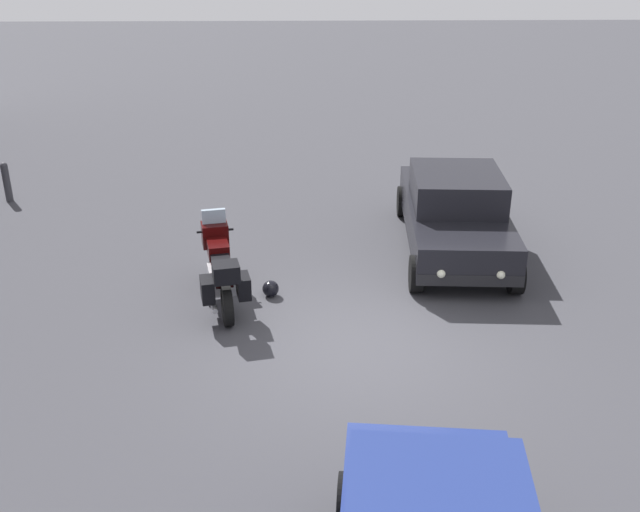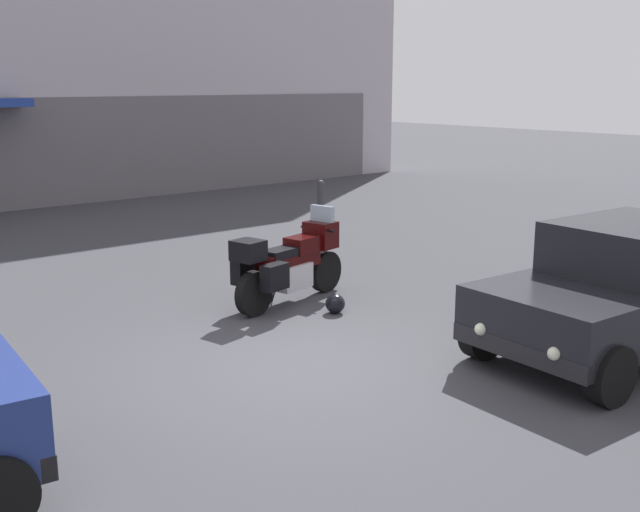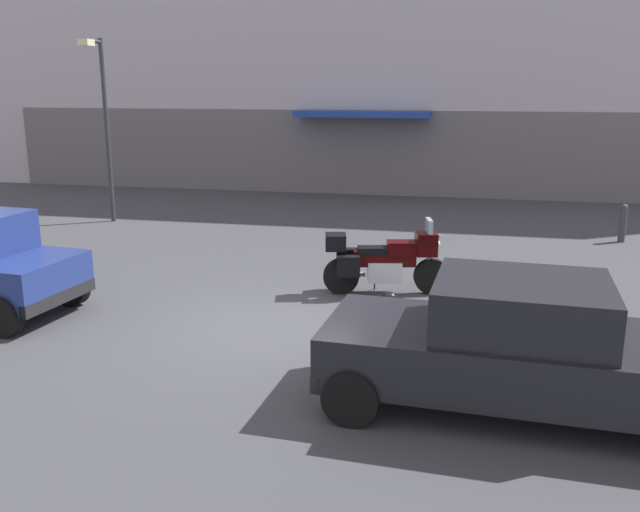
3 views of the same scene
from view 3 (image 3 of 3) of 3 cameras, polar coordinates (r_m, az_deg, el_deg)
The scene contains 7 objects.
ground_plane at distance 10.71m, azimuth -3.93°, elevation -5.94°, with size 80.00×80.00×0.00m, color #38383D.
building_facade_rear at distance 24.43m, azimuth 5.77°, elevation 19.93°, with size 29.43×3.40×12.43m.
motorcycle at distance 12.27m, azimuth 5.34°, elevation -0.33°, with size 2.24×0.99×1.36m.
helmet at distance 11.62m, azimuth 5.77°, elevation -3.63°, with size 0.28×0.28×0.28m, color black.
car_sedan_far at distance 8.15m, azimuth 16.42°, elevation -7.24°, with size 4.65×2.15×1.56m.
streetlamp_curbside at distance 19.24m, azimuth -17.55°, elevation 11.26°, with size 0.28×0.94×4.80m.
bollard_curbside at distance 17.77m, azimuth 23.81°, elevation 2.60°, with size 0.16×0.16×0.91m.
Camera 3 is at (2.82, -9.66, 3.67)m, focal length 38.61 mm.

